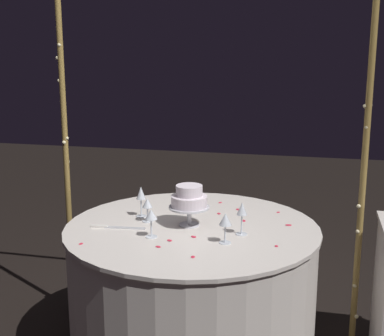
% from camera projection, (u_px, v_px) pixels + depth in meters
% --- Properties ---
extents(decorative_arch, '(1.85, 0.06, 2.10)m').
position_uv_depth(decorative_arch, '(205.00, 112.00, 3.04)').
color(decorative_arch, olive).
rests_on(decorative_arch, ground).
extents(main_table, '(1.37, 1.37, 0.77)m').
position_uv_depth(main_table, '(192.00, 292.00, 2.94)').
color(main_table, silver).
rests_on(main_table, ground).
extents(tiered_cake, '(0.22, 0.22, 0.22)m').
position_uv_depth(tiered_cake, '(189.00, 200.00, 2.83)').
color(tiered_cake, silver).
rests_on(tiered_cake, main_table).
extents(wine_glass_0, '(0.06, 0.06, 0.15)m').
position_uv_depth(wine_glass_0, '(151.00, 216.00, 2.66)').
color(wine_glass_0, silver).
rests_on(wine_glass_0, main_table).
extents(wine_glass_1, '(0.06, 0.06, 0.18)m').
position_uv_depth(wine_glass_1, '(141.00, 195.00, 2.99)').
color(wine_glass_1, silver).
rests_on(wine_glass_1, main_table).
extents(wine_glass_2, '(0.06, 0.06, 0.17)m').
position_uv_depth(wine_glass_2, '(242.00, 211.00, 2.69)').
color(wine_glass_2, silver).
rests_on(wine_glass_2, main_table).
extents(wine_glass_3, '(0.06, 0.06, 0.14)m').
position_uv_depth(wine_glass_3, '(147.00, 205.00, 2.90)').
color(wine_glass_3, silver).
rests_on(wine_glass_3, main_table).
extents(wine_glass_4, '(0.06, 0.06, 0.15)m').
position_uv_depth(wine_glass_4, '(225.00, 221.00, 2.58)').
color(wine_glass_4, silver).
rests_on(wine_glass_4, main_table).
extents(cake_knife, '(0.30, 0.06, 0.01)m').
position_uv_depth(cake_knife, '(115.00, 227.00, 2.82)').
color(cake_knife, silver).
rests_on(cake_knife, main_table).
extents(rose_petal_0, '(0.04, 0.03, 0.00)m').
position_uv_depth(rose_petal_0, '(289.00, 225.00, 2.86)').
color(rose_petal_0, '#E02D47').
rests_on(rose_petal_0, main_table).
extents(rose_petal_1, '(0.02, 0.03, 0.00)m').
position_uv_depth(rose_petal_1, '(276.00, 246.00, 2.56)').
color(rose_petal_1, '#E02D47').
rests_on(rose_petal_1, main_table).
extents(rose_petal_2, '(0.04, 0.04, 0.00)m').
position_uv_depth(rose_petal_2, '(170.00, 240.00, 2.63)').
color(rose_petal_2, '#E02D47').
rests_on(rose_petal_2, main_table).
extents(rose_petal_3, '(0.04, 0.04, 0.00)m').
position_uv_depth(rose_petal_3, '(238.00, 209.00, 3.14)').
color(rose_petal_3, '#E02D47').
rests_on(rose_petal_3, main_table).
extents(rose_petal_4, '(0.04, 0.03, 0.00)m').
position_uv_depth(rose_petal_4, '(158.00, 247.00, 2.55)').
color(rose_petal_4, '#E02D47').
rests_on(rose_petal_4, main_table).
extents(rose_petal_5, '(0.04, 0.04, 0.00)m').
position_uv_depth(rose_petal_5, '(200.00, 208.00, 3.17)').
color(rose_petal_5, '#E02D47').
rests_on(rose_petal_5, main_table).
extents(rose_petal_6, '(0.03, 0.03, 0.00)m').
position_uv_depth(rose_petal_6, '(193.00, 257.00, 2.42)').
color(rose_petal_6, '#E02D47').
rests_on(rose_petal_6, main_table).
extents(rose_petal_7, '(0.04, 0.04, 0.00)m').
position_uv_depth(rose_petal_7, '(243.00, 221.00, 2.94)').
color(rose_petal_7, '#E02D47').
rests_on(rose_petal_7, main_table).
extents(rose_petal_8, '(0.03, 0.03, 0.00)m').
position_uv_depth(rose_petal_8, '(220.00, 203.00, 3.28)').
color(rose_petal_8, '#E02D47').
rests_on(rose_petal_8, main_table).
extents(rose_petal_9, '(0.03, 0.03, 0.00)m').
position_uv_depth(rose_petal_9, '(199.00, 196.00, 3.43)').
color(rose_petal_9, '#E02D47').
rests_on(rose_petal_9, main_table).
extents(rose_petal_10, '(0.03, 0.03, 0.00)m').
position_uv_depth(rose_petal_10, '(278.00, 212.00, 3.09)').
color(rose_petal_10, '#E02D47').
rests_on(rose_petal_10, main_table).
extents(rose_petal_11, '(0.02, 0.03, 0.00)m').
position_uv_depth(rose_petal_11, '(81.00, 244.00, 2.59)').
color(rose_petal_11, '#E02D47').
rests_on(rose_petal_11, main_table).
extents(rose_petal_12, '(0.04, 0.04, 0.00)m').
position_uv_depth(rose_petal_12, '(194.00, 237.00, 2.68)').
color(rose_petal_12, '#E02D47').
rests_on(rose_petal_12, main_table).
extents(rose_petal_13, '(0.03, 0.03, 0.00)m').
position_uv_depth(rose_petal_13, '(219.00, 214.00, 3.06)').
color(rose_petal_13, '#E02D47').
rests_on(rose_petal_13, main_table).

